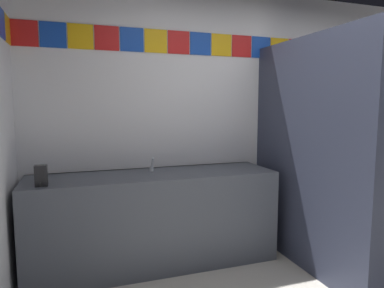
# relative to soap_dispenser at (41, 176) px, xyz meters

# --- Properties ---
(wall_back) EXTENTS (4.28, 0.09, 2.60)m
(wall_back) POSITION_rel_soap_dispenser_xyz_m (1.91, 0.53, 0.39)
(wall_back) COLOR silver
(wall_back) RESTS_ON ground_plane
(vanity_counter) EXTENTS (2.18, 0.61, 0.84)m
(vanity_counter) POSITION_rel_soap_dispenser_xyz_m (0.91, 0.19, -0.49)
(vanity_counter) COLOR #4C515B
(vanity_counter) RESTS_ON ground_plane
(faucet_center) EXTENTS (0.04, 0.10, 0.14)m
(faucet_center) POSITION_rel_soap_dispenser_xyz_m (0.91, 0.28, -0.03)
(faucet_center) COLOR silver
(faucet_center) RESTS_ON vanity_counter
(soap_dispenser) EXTENTS (0.09, 0.09, 0.16)m
(soap_dispenser) POSITION_rel_soap_dispenser_xyz_m (0.00, 0.00, 0.00)
(soap_dispenser) COLOR black
(soap_dispenser) RESTS_ON vanity_counter
(stall_divider) EXTENTS (0.92, 1.55, 2.03)m
(stall_divider) POSITION_rel_soap_dispenser_xyz_m (2.29, -0.54, 0.10)
(stall_divider) COLOR #33384C
(stall_divider) RESTS_ON ground_plane
(toilet) EXTENTS (0.39, 0.49, 0.74)m
(toilet) POSITION_rel_soap_dispenser_xyz_m (2.73, 0.06, -0.61)
(toilet) COLOR white
(toilet) RESTS_ON ground_plane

